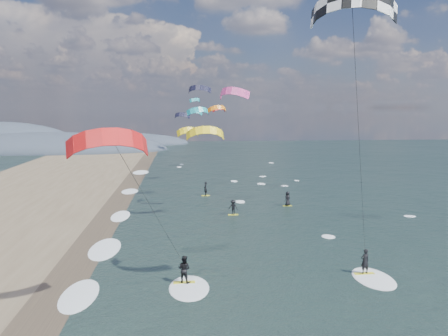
{
  "coord_description": "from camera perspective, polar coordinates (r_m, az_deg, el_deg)",
  "views": [
    {
      "loc": [
        -4.12,
        -20.34,
        11.5
      ],
      "look_at": [
        -1.0,
        12.0,
        7.0
      ],
      "focal_mm": 35.0,
      "sensor_mm": 36.0,
      "label": 1
    }
  ],
  "objects": [
    {
      "name": "shoreline_surf",
      "position": [
        37.53,
        -15.74,
        -10.26
      ],
      "size": [
        2.4,
        79.4,
        0.11
      ],
      "color": "white",
      "rests_on": "ground"
    },
    {
      "name": "kitesurfer_near_a",
      "position": [
        24.96,
        16.92,
        12.69
      ],
      "size": [
        7.95,
        9.07,
        17.8
      ],
      "color": "yellow",
      "rests_on": "ground"
    },
    {
      "name": "bg_kite_field",
      "position": [
        73.2,
        -2.59,
        7.92
      ],
      "size": [
        12.0,
        70.29,
        7.07
      ],
      "color": "teal",
      "rests_on": "ground"
    },
    {
      "name": "kitesurfer_near_b",
      "position": [
        23.83,
        -11.15,
        -2.66
      ],
      "size": [
        7.25,
        8.68,
        11.37
      ],
      "color": "yellow",
      "rests_on": "ground"
    },
    {
      "name": "far_kitesurfers",
      "position": [
        51.02,
        2.65,
        -4.14
      ],
      "size": [
        10.41,
        11.55,
        1.86
      ],
      "color": "yellow",
      "rests_on": "ground"
    },
    {
      "name": "coastal_hills",
      "position": [
        135.01,
        -23.06,
        2.37
      ],
      "size": [
        80.0,
        41.0,
        15.0
      ],
      "color": "#3D4756",
      "rests_on": "ground"
    },
    {
      "name": "wet_sand_strip",
      "position": [
        33.39,
        -19.28,
        -12.71
      ],
      "size": [
        3.0,
        240.0,
        0.0
      ],
      "primitive_type": "cube",
      "color": "#382D23",
      "rests_on": "ground"
    }
  ]
}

